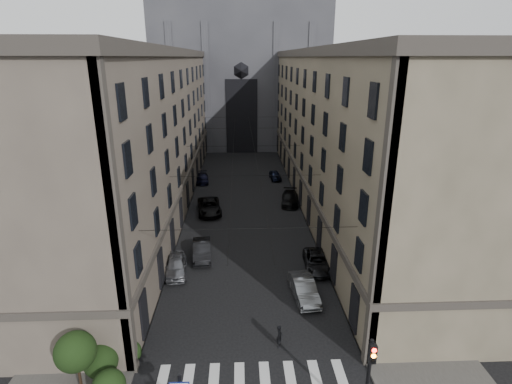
{
  "coord_description": "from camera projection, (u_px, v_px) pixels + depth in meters",
  "views": [
    {
      "loc": [
        -0.58,
        -13.37,
        17.9
      ],
      "look_at": [
        0.59,
        13.65,
        8.73
      ],
      "focal_mm": 28.0,
      "sensor_mm": 36.0,
      "label": 1
    }
  ],
  "objects": [
    {
      "name": "car_left_midfar",
      "position": [
        209.0,
        206.0,
        48.09
      ],
      "size": [
        3.38,
        6.08,
        1.61
      ],
      "primitive_type": "imported",
      "rotation": [
        0.0,
        0.0,
        0.13
      ],
      "color": "black",
      "rests_on": "ground"
    },
    {
      "name": "sidewalk_right",
      "position": [
        323.0,
        199.0,
        52.89
      ],
      "size": [
        7.0,
        80.0,
        0.15
      ],
      "primitive_type": "cube",
      "color": "#383533",
      "rests_on": "ground"
    },
    {
      "name": "car_left_midnear",
      "position": [
        202.0,
        250.0,
        37.26
      ],
      "size": [
        2.07,
        4.82,
        1.54
      ],
      "primitive_type": "imported",
      "rotation": [
        0.0,
        0.0,
        0.1
      ],
      "color": "black",
      "rests_on": "ground"
    },
    {
      "name": "car_left_far",
      "position": [
        202.0,
        178.0,
        59.92
      ],
      "size": [
        2.18,
        4.53,
        1.27
      ],
      "primitive_type": "imported",
      "rotation": [
        0.0,
        0.0,
        0.09
      ],
      "color": "black",
      "rests_on": "ground"
    },
    {
      "name": "zebra_crossing",
      "position": [
        252.0,
        382.0,
        23.15
      ],
      "size": [
        11.0,
        3.2,
        0.01
      ],
      "primitive_type": "cube",
      "color": "beige",
      "rests_on": "ground"
    },
    {
      "name": "building_right",
      "position": [
        351.0,
        129.0,
        50.03
      ],
      "size": [
        13.6,
        60.6,
        18.85
      ],
      "color": "brown",
      "rests_on": "ground"
    },
    {
      "name": "sidewalk_left",
      "position": [
        164.0,
        201.0,
        52.03
      ],
      "size": [
        7.0,
        80.0,
        0.15
      ],
      "primitive_type": "cube",
      "color": "#383533",
      "rests_on": "ground"
    },
    {
      "name": "pedestrian",
      "position": [
        279.0,
        336.0,
        25.82
      ],
      "size": [
        0.44,
        0.61,
        1.56
      ],
      "primitive_type": "imported",
      "rotation": [
        0.0,
        0.0,
        1.45
      ],
      "color": "black",
      "rests_on": "ground"
    },
    {
      "name": "gothic_tower",
      "position": [
        241.0,
        58.0,
        83.63
      ],
      "size": [
        35.0,
        23.0,
        58.0
      ],
      "color": "#2D2D33",
      "rests_on": "ground"
    },
    {
      "name": "car_right_midfar",
      "position": [
        290.0,
        198.0,
        51.02
      ],
      "size": [
        2.74,
        5.34,
        1.48
      ],
      "primitive_type": "imported",
      "rotation": [
        0.0,
        0.0,
        -0.13
      ],
      "color": "black",
      "rests_on": "ground"
    },
    {
      "name": "tram_wires",
      "position": [
        244.0,
        147.0,
        49.81
      ],
      "size": [
        14.0,
        60.0,
        0.43
      ],
      "color": "black",
      "rests_on": "ground"
    },
    {
      "name": "car_right_midnear",
      "position": [
        317.0,
        262.0,
        35.41
      ],
      "size": [
        2.6,
        5.03,
        1.35
      ],
      "primitive_type": "imported",
      "rotation": [
        0.0,
        0.0,
        -0.07
      ],
      "color": "black",
      "rests_on": "ground"
    },
    {
      "name": "car_left_near",
      "position": [
        176.0,
        265.0,
        34.56
      ],
      "size": [
        2.33,
        4.69,
        1.54
      ],
      "primitive_type": "imported",
      "rotation": [
        0.0,
        0.0,
        0.12
      ],
      "color": "slate",
      "rests_on": "ground"
    },
    {
      "name": "building_left",
      "position": [
        134.0,
        131.0,
        48.94
      ],
      "size": [
        13.6,
        60.6,
        18.85
      ],
      "color": "#4E453C",
      "rests_on": "ground"
    },
    {
      "name": "shrub_cluster",
      "position": [
        96.0,
        362.0,
        22.23
      ],
      "size": [
        3.9,
        4.4,
        3.9
      ],
      "color": "black",
      "rests_on": "sidewalk_left"
    },
    {
      "name": "car_right_near",
      "position": [
        304.0,
        289.0,
        31.06
      ],
      "size": [
        2.1,
        4.83,
        1.55
      ],
      "primitive_type": "imported",
      "rotation": [
        0.0,
        0.0,
        0.1
      ],
      "color": "slate",
      "rests_on": "ground"
    },
    {
      "name": "car_right_far",
      "position": [
        275.0,
        175.0,
        61.32
      ],
      "size": [
        1.86,
        3.9,
        1.29
      ],
      "primitive_type": "imported",
      "rotation": [
        0.0,
        0.0,
        0.09
      ],
      "color": "black",
      "rests_on": "ground"
    },
    {
      "name": "traffic_light_right",
      "position": [
        369.0,
        374.0,
        19.41
      ],
      "size": [
        0.34,
        0.5,
        5.2
      ],
      "color": "black",
      "rests_on": "ground"
    }
  ]
}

